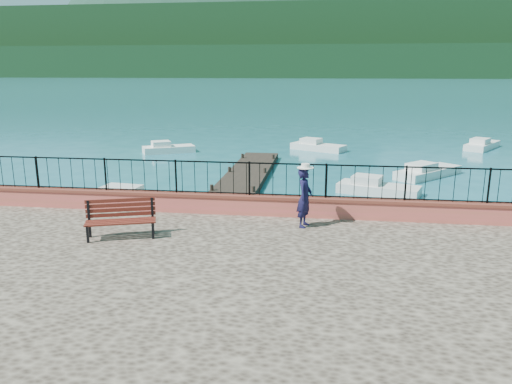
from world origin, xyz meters
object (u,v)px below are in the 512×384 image
(boat_0, at_px, (136,196))
(boat_2, at_px, (428,169))
(boat_4, at_px, (318,144))
(boat_3, at_px, (169,146))
(boat_1, at_px, (379,185))
(park_bench, at_px, (121,227))
(boat_5, at_px, (483,143))
(person, at_px, (305,198))

(boat_0, distance_m, boat_2, 14.68)
(boat_4, bearing_deg, boat_0, -88.04)
(boat_3, bearing_deg, boat_1, -65.35)
(boat_0, relative_size, boat_1, 1.23)
(boat_0, bearing_deg, boat_3, 109.32)
(park_bench, relative_size, boat_2, 0.44)
(boat_1, bearing_deg, boat_4, 122.63)
(boat_2, bearing_deg, park_bench, -171.99)
(park_bench, height_order, boat_5, park_bench)
(person, relative_size, boat_0, 0.38)
(person, height_order, boat_2, person)
(park_bench, xyz_separation_m, boat_2, (10.29, 14.46, -1.09))
(park_bench, relative_size, boat_3, 0.55)
(park_bench, relative_size, boat_5, 0.47)
(person, xyz_separation_m, boat_0, (-6.93, 5.49, -1.61))
(boat_1, xyz_separation_m, boat_2, (2.86, 4.09, 0.00))
(boat_0, height_order, boat_4, same)
(boat_3, bearing_deg, park_bench, -103.70)
(boat_3, height_order, boat_5, same)
(boat_4, relative_size, boat_5, 0.94)
(park_bench, height_order, boat_4, park_bench)
(boat_1, distance_m, boat_3, 15.75)
(boat_3, relative_size, boat_4, 0.90)
(park_bench, height_order, boat_3, park_bench)
(boat_0, xyz_separation_m, boat_3, (-2.73, 12.85, 0.00))
(person, relative_size, boat_3, 0.49)
(boat_1, xyz_separation_m, boat_5, (8.33, 14.06, 0.00))
(person, relative_size, boat_2, 0.39)
(person, relative_size, boat_1, 0.46)
(park_bench, distance_m, boat_4, 22.66)
(boat_2, bearing_deg, person, -160.57)
(boat_0, relative_size, boat_5, 1.10)
(park_bench, xyz_separation_m, person, (4.54, 1.56, 0.52))
(boat_1, bearing_deg, person, -89.02)
(boat_4, distance_m, boat_5, 11.40)
(boat_0, relative_size, boat_4, 1.17)
(boat_4, bearing_deg, person, -63.41)
(boat_2, bearing_deg, boat_1, -171.55)
(park_bench, bearing_deg, boat_5, 38.52)
(boat_3, bearing_deg, boat_2, -47.56)
(boat_1, relative_size, boat_4, 0.95)
(boat_1, distance_m, boat_5, 16.35)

